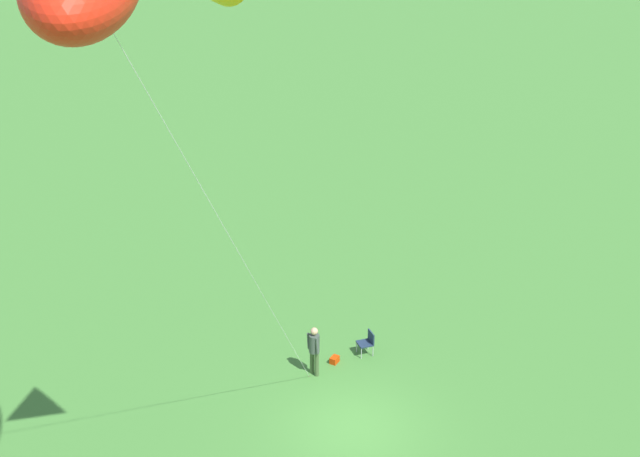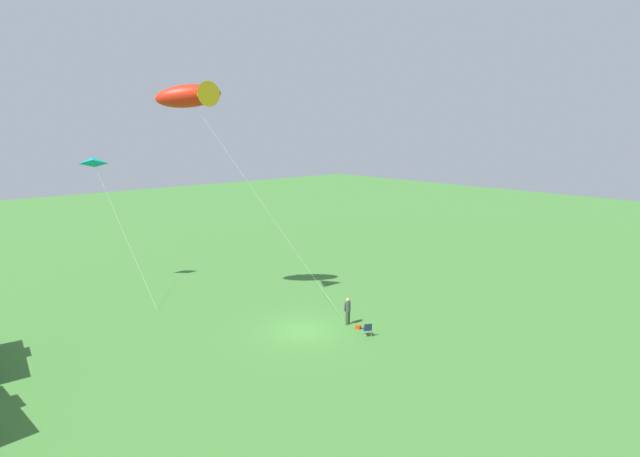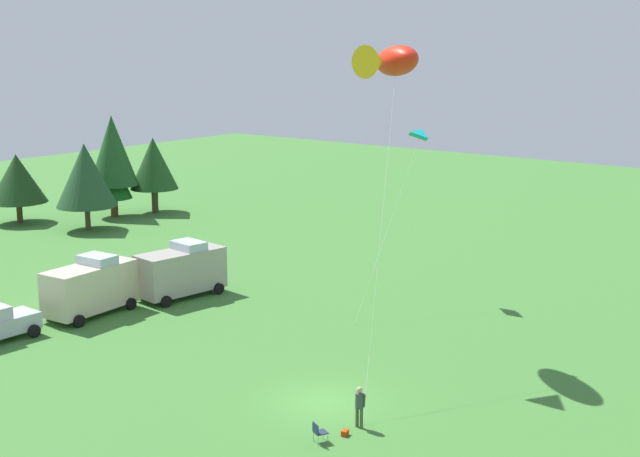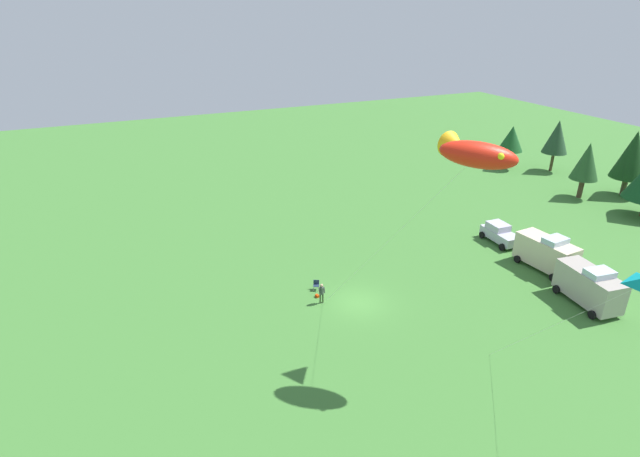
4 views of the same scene
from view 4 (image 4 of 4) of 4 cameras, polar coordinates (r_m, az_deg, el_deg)
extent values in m
plane|color=#3C7530|center=(40.69, 4.45, -8.45)|extent=(160.00, 160.00, 0.00)
cylinder|color=#3E562F|center=(40.36, 0.33, -7.95)|extent=(0.14, 0.14, 0.85)
cylinder|color=#3E562F|center=(40.29, 0.03, -8.01)|extent=(0.14, 0.14, 0.85)
cylinder|color=#3C4840|center=(39.94, 0.18, -7.09)|extent=(0.36, 0.36, 0.62)
sphere|color=tan|center=(39.70, 0.18, -6.52)|extent=(0.24, 0.24, 0.24)
cylinder|color=#3C4840|center=(39.94, 0.48, -7.04)|extent=(0.10, 0.14, 0.56)
cylinder|color=#3C4840|center=(39.81, -0.06, -7.15)|extent=(0.10, 0.13, 0.55)
cube|color=#1C2C43|center=(42.04, -0.44, -6.53)|extent=(0.64, 0.64, 0.04)
cube|color=#1C2C43|center=(42.13, -0.43, -6.14)|extent=(0.25, 0.45, 0.40)
cylinder|color=#A5A8AD|center=(41.96, -0.17, -6.93)|extent=(0.03, 0.03, 0.42)
cylinder|color=#A5A8AD|center=(41.98, -0.75, -6.91)|extent=(0.03, 0.03, 0.42)
cylinder|color=#A5A8AD|center=(42.32, -0.14, -6.63)|extent=(0.03, 0.03, 0.42)
cylinder|color=#A5A8AD|center=(42.34, -0.71, -6.62)|extent=(0.03, 0.03, 0.42)
cube|color=#C73507|center=(41.23, -0.33, -7.71)|extent=(0.36, 0.29, 0.22)
cube|color=#B2B2C3|center=(53.12, 19.92, -0.73)|extent=(4.27, 1.96, 0.90)
cube|color=#B8B2C9|center=(53.16, 19.69, 0.24)|extent=(2.06, 1.73, 0.65)
cylinder|color=black|center=(53.71, 18.03, -0.71)|extent=(0.69, 0.25, 0.68)
cylinder|color=black|center=(54.94, 19.63, -0.38)|extent=(0.69, 0.25, 0.68)
cylinder|color=black|center=(51.69, 20.09, -2.02)|extent=(0.69, 0.25, 0.68)
cylinder|color=black|center=(52.96, 21.71, -1.64)|extent=(0.69, 0.25, 0.68)
cube|color=beige|center=(49.12, 24.42, -2.54)|extent=(5.55, 2.60, 2.50)
cube|color=silver|center=(48.18, 25.32, -1.24)|extent=(1.55, 2.12, 0.50)
cylinder|color=black|center=(49.59, 26.76, -4.38)|extent=(0.69, 0.27, 0.68)
cylinder|color=black|center=(47.80, 25.06, -5.10)|extent=(0.69, 0.27, 0.68)
cylinder|color=black|center=(51.55, 23.36, -2.64)|extent=(0.69, 0.27, 0.68)
cylinder|color=black|center=(49.83, 21.61, -3.27)|extent=(0.69, 0.27, 0.68)
cube|color=#A79D93|center=(45.07, 28.39, -5.78)|extent=(5.64, 2.87, 2.50)
cube|color=silver|center=(44.03, 29.34, -4.47)|extent=(1.65, 2.19, 0.50)
cylinder|color=black|center=(45.36, 30.82, -7.99)|extent=(0.70, 0.31, 0.68)
cylinder|color=black|center=(43.75, 28.65, -8.66)|extent=(0.70, 0.31, 0.68)
cylinder|color=black|center=(47.58, 27.56, -5.76)|extent=(0.70, 0.31, 0.68)
cylinder|color=black|center=(46.05, 25.39, -6.30)|extent=(0.70, 0.31, 0.68)
cylinder|color=#4F3427|center=(77.96, 20.71, 7.38)|extent=(0.36, 0.36, 2.66)
cone|color=#184D20|center=(77.20, 21.05, 9.58)|extent=(3.44, 3.44, 3.56)
cylinder|color=#4B4026|center=(79.20, 24.98, 6.93)|extent=(0.41, 0.41, 2.67)
cone|color=#234328|center=(78.34, 25.45, 9.45)|extent=(3.44, 3.44, 4.60)
cylinder|color=#463625|center=(69.59, 27.65, 4.11)|extent=(0.61, 0.61, 2.41)
cone|color=#244E24|center=(68.64, 28.20, 6.81)|extent=(3.27, 3.27, 4.50)
cylinder|color=#43412A|center=(72.99, 31.42, 4.13)|extent=(0.64, 0.64, 2.37)
cone|color=#153916|center=(71.93, 32.12, 7.17)|extent=(4.16, 4.16, 5.80)
ellipsoid|color=red|center=(29.37, 17.65, 8.01)|extent=(4.18, 4.54, 1.87)
cone|color=yellow|center=(30.80, 15.30, 9.02)|extent=(1.52, 1.57, 1.57)
sphere|color=yellow|center=(28.81, 19.95, 7.75)|extent=(0.38, 0.38, 0.38)
cylinder|color=silver|center=(34.13, 7.59, -1.66)|extent=(9.86, 5.08, 14.29)
cylinder|color=#4C3823|center=(40.38, 0.28, -8.65)|extent=(0.04, 0.04, 0.01)
cylinder|color=silver|center=(32.64, 25.07, -10.05)|extent=(7.84, 0.87, 9.59)
cylinder|color=#4C3823|center=(37.13, 18.80, -13.49)|extent=(0.04, 0.04, 0.01)
camera|label=1|loc=(34.15, 41.87, 9.00)|focal=50.00mm
camera|label=2|loc=(63.65, 10.20, 14.98)|focal=28.00mm
camera|label=3|loc=(59.06, -30.02, 14.76)|focal=50.00mm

